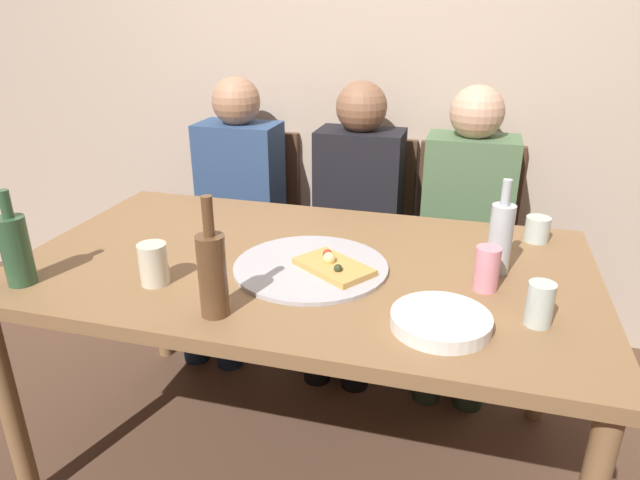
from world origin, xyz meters
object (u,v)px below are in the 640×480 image
Objects in this scene: dining_table at (304,282)px; pizza_slice_last at (333,266)px; wine_glass at (540,304)px; chair_middle at (361,228)px; guest_by_wall at (465,223)px; water_bottle at (16,248)px; soda_can at (487,269)px; chair_left at (248,217)px; tumbler_far at (154,264)px; plate_stack at (441,321)px; beer_bottle at (500,237)px; pizza_tray at (311,267)px; chair_right at (464,238)px; tumbler_near at (537,229)px; wine_bottle at (212,272)px; guest_in_sweater at (233,201)px; guest_in_beanie at (355,212)px.

pizza_slice_last reaches higher than dining_table.
wine_glass is (0.54, -0.14, 0.03)m from pizza_slice_last.
chair_middle is 0.49m from guest_by_wall.
water_bottle is 1.26m from soda_can.
chair_left is 0.77× the size of guest_by_wall.
guest_by_wall is (-0.19, 0.92, -0.15)m from wine_glass.
tumbler_far is 0.13× the size of chair_middle.
dining_table is 1.05m from chair_left.
dining_table is 7.06× the size of plate_stack.
pizza_slice_last is (0.11, -0.06, 0.09)m from dining_table.
beer_bottle is 2.52× the size of wine_glass.
beer_bottle is 2.37× the size of tumbler_far.
tumbler_far is 1.27m from guest_by_wall.
chair_right reaches higher than pizza_tray.
beer_bottle is at bearing 124.53° from chair_middle.
tumbler_near is at bearing 68.08° from soda_can.
chair_right is at bearing -180.00° from chair_left.
pizza_tray is 0.50× the size of chair_right.
guest_by_wall is at bearing 66.02° from pizza_slice_last.
beer_bottle reaches higher than tumbler_far.
chair_left reaches higher than plate_stack.
dining_table is at bearing 163.03° from wine_glass.
wine_bottle reaches higher than water_bottle.
water_bottle reaches higher than chair_left.
beer_bottle is 0.23× the size of guest_in_sweater.
water_bottle reaches higher than soda_can.
water_bottle is 1.45m from chair_middle.
wine_bottle is (-0.15, -0.31, 0.11)m from pizza_tray.
dining_table is 1.44× the size of guest_in_beanie.
dining_table is 5.49× the size of wine_bottle.
soda_can is at bearing 119.41° from chair_middle.
tumbler_near is 1.37m from chair_left.
chair_middle is 1.00× the size of chair_right.
tumbler_near is 0.07× the size of guest_in_beanie.
water_bottle is 1.72m from chair_right.
wine_glass reaches higher than dining_table.
guest_in_beanie is (0.35, 0.97, -0.16)m from tumbler_far.
plate_stack is 0.20× the size of guest_in_beanie.
chair_middle is 0.77× the size of guest_in_beanie.
dining_table is at bearing 127.39° from pizza_tray.
wine_bottle is 0.34× the size of chair_middle.
tumbler_far is 1.18m from chair_left.
guest_in_sweater is at bearing 142.33° from wine_glass.
wine_glass is 0.09× the size of guest_by_wall.
pizza_slice_last is 0.28× the size of chair_right.
tumbler_near is at bearing 120.91° from guest_by_wall.
tumbler_far is at bearing 72.59° from chair_middle.
guest_by_wall reaches higher than soda_can.
chair_left is (-1.23, 0.53, -0.27)m from tumbler_near.
water_bottle is at bearing -153.86° from dining_table.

